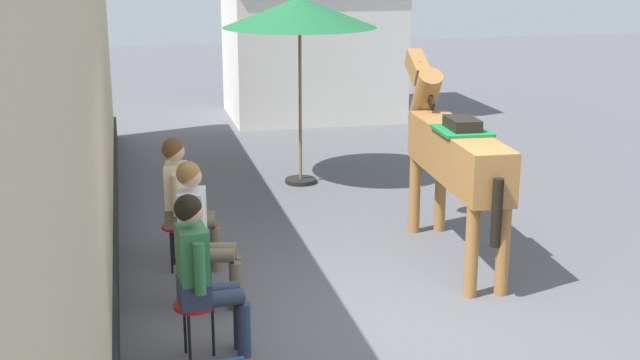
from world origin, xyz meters
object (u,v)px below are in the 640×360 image
Objects in this scene: seated_visitor_middle at (200,227)px; seated_visitor_far at (183,197)px; saddled_horse_center at (453,152)px; cafe_parasol at (300,14)px; seated_visitor_near at (201,268)px; satchel_bag at (189,238)px.

seated_visitor_middle is 1.00m from seated_visitor_far.
seated_visitor_middle is 0.46× the size of saddled_horse_center.
seated_visitor_middle is 4.64m from cafe_parasol.
saddled_horse_center reaches higher than seated_visitor_middle.
cafe_parasol reaches higher than saddled_horse_center.
saddled_horse_center is at bearing 32.05° from seated_visitor_near.
saddled_horse_center is at bearing -95.89° from satchel_bag.
seated_visitor_near is at bearing -168.70° from satchel_bag.
cafe_parasol reaches higher than seated_visitor_far.
seated_visitor_near is 1.00× the size of seated_visitor_far.
seated_visitor_middle and seated_visitor_far have the same top height.
seated_visitor_near is 1.00× the size of seated_visitor_middle.
cafe_parasol reaches higher than seated_visitor_middle.
seated_visitor_middle is 1.00× the size of seated_visitor_far.
seated_visitor_middle is at bearing -113.92° from cafe_parasol.
seated_visitor_far is 4.96× the size of satchel_bag.
seated_visitor_near is 3.34m from saddled_horse_center.
satchel_bag is at bearing -127.29° from cafe_parasol.
seated_visitor_far is at bearing -121.68° from cafe_parasol.
seated_visitor_middle is at bearing -85.75° from seated_visitor_far.
satchel_bag is at bearing 82.85° from seated_visitor_far.
saddled_horse_center reaches higher than seated_visitor_near.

